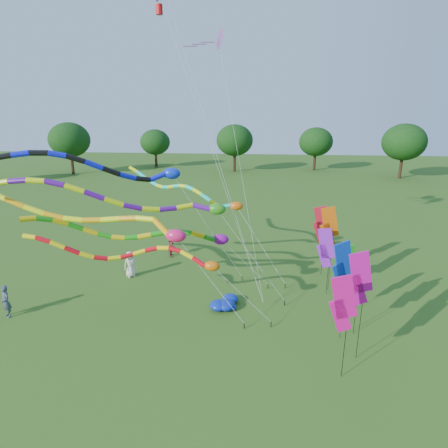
# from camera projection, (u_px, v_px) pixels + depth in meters

# --- Properties ---
(ground) EXTENTS (160.00, 160.00, 0.00)m
(ground) POSITION_uv_depth(u_px,v_px,m) (209.00, 348.00, 17.39)
(ground) COLOR #225115
(ground) RESTS_ON ground
(tree_ring) EXTENTS (116.26, 120.27, 9.63)m
(tree_ring) POSITION_uv_depth(u_px,v_px,m) (246.00, 267.00, 12.78)
(tree_ring) COLOR #382314
(tree_ring) RESTS_ON ground
(tube_kite_red) EXTENTS (11.34, 1.85, 5.68)m
(tube_kite_red) POSITION_uv_depth(u_px,v_px,m) (147.00, 256.00, 18.01)
(tube_kite_red) COLOR black
(tube_kite_red) RESTS_ON ground
(tube_kite_orange) EXTENTS (16.86, 1.76, 7.73)m
(tube_kite_orange) POSITION_uv_depth(u_px,v_px,m) (79.00, 214.00, 19.03)
(tube_kite_orange) COLOR black
(tube_kite_orange) RESTS_ON ground
(tube_kite_purple) EXTENTS (15.54, 3.21, 8.23)m
(tube_kite_purple) POSITION_uv_depth(u_px,v_px,m) (124.00, 199.00, 18.35)
(tube_kite_purple) COLOR black
(tube_kite_purple) RESTS_ON ground
(tube_kite_blue) EXTENTS (14.85, 6.06, 9.42)m
(tube_kite_blue) POSITION_uv_depth(u_px,v_px,m) (89.00, 167.00, 19.38)
(tube_kite_blue) COLOR black
(tube_kite_blue) RESTS_ON ground
(tube_kite_cyan) EXTENTS (11.26, 5.68, 7.05)m
(tube_kite_cyan) POSITION_uv_depth(u_px,v_px,m) (193.00, 193.00, 24.95)
(tube_kite_cyan) COLOR black
(tube_kite_cyan) RESTS_ON ground
(tube_kite_green) EXTENTS (12.34, 4.45, 6.09)m
(tube_kite_green) POSITION_uv_depth(u_px,v_px,m) (156.00, 234.00, 20.54)
(tube_kite_green) COLOR black
(tube_kite_green) RESTS_ON ground
(delta_kite_high_c) EXTENTS (5.56, 8.02, 16.61)m
(delta_kite_high_c) POSITION_uv_depth(u_px,v_px,m) (218.00, 39.00, 23.74)
(delta_kite_high_c) COLOR black
(delta_kite_high_c) RESTS_ON ground
(banner_pole_red) EXTENTS (1.16, 0.17, 4.78)m
(banner_pole_red) POSITION_uv_depth(u_px,v_px,m) (321.00, 224.00, 24.18)
(banner_pole_red) COLOR black
(banner_pole_red) RESTS_ON ground
(banner_pole_magenta_b) EXTENTS (1.16, 0.22, 5.12)m
(banner_pole_magenta_b) POSITION_uv_depth(u_px,v_px,m) (360.00, 279.00, 15.62)
(banner_pole_magenta_b) COLOR black
(banner_pole_magenta_b) RESTS_ON ground
(banner_pole_violet) EXTENTS (1.10, 0.52, 4.16)m
(banner_pole_violet) POSITION_uv_depth(u_px,v_px,m) (326.00, 248.00, 21.82)
(banner_pole_violet) COLOR black
(banner_pole_violet) RESTS_ON ground
(banner_pole_orange) EXTENTS (1.16, 0.08, 5.30)m
(banner_pole_orange) POSITION_uv_depth(u_px,v_px,m) (329.00, 227.00, 21.95)
(banner_pole_orange) COLOR black
(banner_pole_orange) RESTS_ON ground
(banner_pole_blue_b) EXTENTS (1.15, 0.34, 4.30)m
(banner_pole_blue_b) POSITION_uv_depth(u_px,v_px,m) (354.00, 277.00, 17.73)
(banner_pole_blue_b) COLOR black
(banner_pole_blue_b) RESTS_ON ground
(banner_pole_blue_a) EXTENTS (1.10, 0.54, 5.04)m
(banner_pole_blue_a) POSITION_uv_depth(u_px,v_px,m) (343.00, 267.00, 17.04)
(banner_pole_blue_a) COLOR black
(banner_pole_blue_a) RESTS_ON ground
(banner_pole_magenta_a) EXTENTS (1.16, 0.18, 4.64)m
(banner_pole_magenta_a) POSITION_uv_depth(u_px,v_px,m) (343.00, 304.00, 14.57)
(banner_pole_magenta_a) COLOR black
(banner_pole_magenta_a) RESTS_ON ground
(banner_pole_green) EXTENTS (1.14, 0.41, 4.02)m
(banner_pole_green) POSITION_uv_depth(u_px,v_px,m) (347.00, 267.00, 19.48)
(banner_pole_green) COLOR black
(banner_pole_green) RESTS_ON ground
(blue_nylon_heap) EXTENTS (1.38, 1.28, 0.44)m
(blue_nylon_heap) POSITION_uv_depth(u_px,v_px,m) (221.00, 301.00, 21.25)
(blue_nylon_heap) COLOR #0C27A7
(blue_nylon_heap) RESTS_ON ground
(person_a) EXTENTS (1.02, 0.95, 1.75)m
(person_a) POSITION_uv_depth(u_px,v_px,m) (130.00, 264.00, 24.66)
(person_a) COLOR silver
(person_a) RESTS_ON ground
(person_b) EXTENTS (0.78, 0.71, 1.79)m
(person_b) POSITION_uv_depth(u_px,v_px,m) (6.00, 302.00, 19.81)
(person_b) COLOR #3D4755
(person_b) RESTS_ON ground
(person_c) EXTENTS (0.63, 0.79, 1.60)m
(person_c) POSITION_uv_depth(u_px,v_px,m) (172.00, 246.00, 28.17)
(person_c) COLOR #97373F
(person_c) RESTS_ON ground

